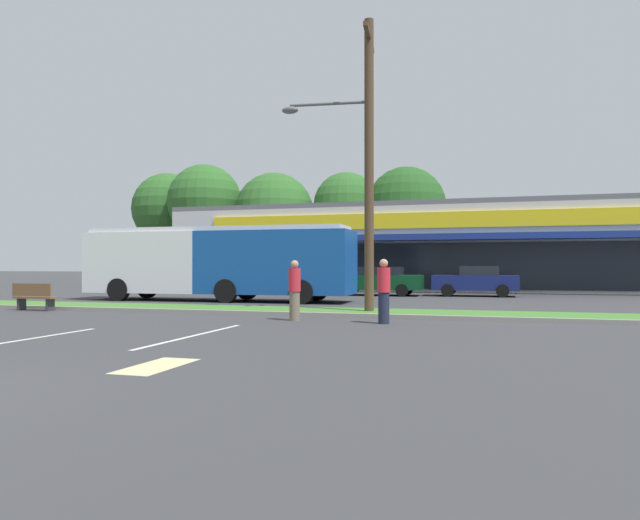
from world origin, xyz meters
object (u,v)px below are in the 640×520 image
at_px(car_3, 476,281).
at_px(pedestrian_near_bench, 295,290).
at_px(utility_pole, 364,156).
at_px(city_bus, 218,261).
at_px(pedestrian_by_pole, 384,291).
at_px(bus_stop_bench, 34,296).
at_px(car_2, 377,280).

distance_m(car_3, pedestrian_near_bench, 15.77).
height_order(utility_pole, city_bus, utility_pole).
relative_size(car_3, pedestrian_by_pole, 2.42).
bearing_deg(city_bus, bus_stop_bench, 60.91).
xyz_separation_m(utility_pole, car_2, (-1.88, 11.93, -4.31)).
relative_size(utility_pole, bus_stop_bench, 5.93).
height_order(car_2, pedestrian_near_bench, pedestrian_near_bench).
distance_m(utility_pole, pedestrian_by_pole, 5.15).
distance_m(car_3, pedestrian_by_pole, 15.38).
distance_m(bus_stop_bench, pedestrian_by_pole, 12.56).
height_order(pedestrian_near_bench, pedestrian_by_pole, pedestrian_by_pole).
xyz_separation_m(car_3, pedestrian_near_bench, (-4.59, -15.08, 0.07)).
bearing_deg(pedestrian_near_bench, utility_pole, 10.14).
height_order(car_3, pedestrian_near_bench, pedestrian_near_bench).
xyz_separation_m(city_bus, bus_stop_bench, (-3.61, -6.94, -1.26)).
distance_m(car_2, car_3, 5.02).
xyz_separation_m(city_bus, car_3, (10.88, 7.24, -0.97)).
bearing_deg(pedestrian_near_bench, pedestrian_by_pole, -53.69).
bearing_deg(car_2, car_3, -173.52).
distance_m(city_bus, pedestrian_near_bench, 10.09).
bearing_deg(car_3, car_2, 6.48).
xyz_separation_m(bus_stop_bench, car_3, (14.49, 14.17, 0.29)).
xyz_separation_m(bus_stop_bench, pedestrian_near_bench, (9.89, -0.91, 0.36)).
xyz_separation_m(car_2, pedestrian_by_pole, (3.01, -14.69, 0.10)).
xyz_separation_m(car_3, pedestrian_by_pole, (-1.98, -15.25, 0.09)).
bearing_deg(car_3, utility_pole, 76.04).
bearing_deg(bus_stop_bench, pedestrian_by_pole, 175.06).
relative_size(city_bus, pedestrian_by_pole, 6.97).
bearing_deg(pedestrian_near_bench, bus_stop_bench, 124.77).
bearing_deg(car_3, bus_stop_bench, 44.37).
distance_m(utility_pole, car_3, 13.58).
xyz_separation_m(car_2, car_3, (4.99, 0.57, 0.01)).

